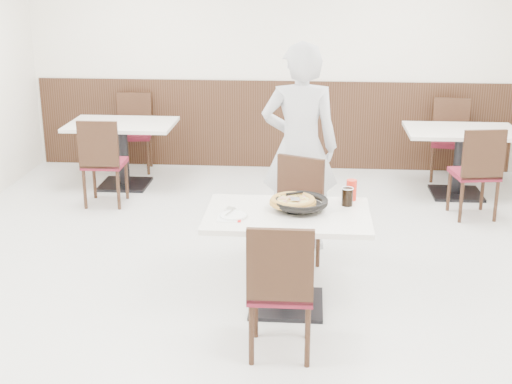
# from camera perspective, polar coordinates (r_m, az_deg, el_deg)

# --- Properties ---
(floor) EXTENTS (7.00, 7.00, 0.00)m
(floor) POSITION_cam_1_polar(r_m,az_deg,el_deg) (5.85, -0.74, -7.31)
(floor) COLOR beige
(floor) RESTS_ON ground
(wall_back) EXTENTS (6.00, 0.04, 2.80)m
(wall_back) POSITION_cam_1_polar(r_m,az_deg,el_deg) (8.85, 1.31, 10.83)
(wall_back) COLOR silver
(wall_back) RESTS_ON floor
(wall_front) EXTENTS (6.00, 0.04, 2.80)m
(wall_front) POSITION_cam_1_polar(r_m,az_deg,el_deg) (2.14, -9.63, -13.16)
(wall_front) COLOR silver
(wall_front) RESTS_ON floor
(wainscot_back) EXTENTS (5.90, 0.03, 1.10)m
(wainscot_back) POSITION_cam_1_polar(r_m,az_deg,el_deg) (8.97, 1.27, 5.42)
(wainscot_back) COLOR black
(wainscot_back) RESTS_ON floor
(main_table) EXTENTS (1.28, 0.92, 0.75)m
(main_table) POSITION_cam_1_polar(r_m,az_deg,el_deg) (5.34, 2.50, -5.47)
(main_table) COLOR silver
(main_table) RESTS_ON floor
(chair_near) EXTENTS (0.42, 0.42, 0.95)m
(chair_near) POSITION_cam_1_polar(r_m,az_deg,el_deg) (4.69, 2.01, -7.58)
(chair_near) COLOR black
(chair_near) RESTS_ON floor
(chair_far) EXTENTS (0.55, 0.55, 0.95)m
(chair_far) POSITION_cam_1_polar(r_m,az_deg,el_deg) (5.92, 2.76, -2.04)
(chair_far) COLOR black
(chair_far) RESTS_ON floor
(trivet) EXTENTS (0.14, 0.14, 0.04)m
(trivet) POSITION_cam_1_polar(r_m,az_deg,el_deg) (5.21, 3.15, -1.42)
(trivet) COLOR black
(trivet) RESTS_ON main_table
(pizza_pan) EXTENTS (0.36, 0.36, 0.01)m
(pizza_pan) POSITION_cam_1_polar(r_m,az_deg,el_deg) (5.24, 3.55, -1.05)
(pizza_pan) COLOR black
(pizza_pan) RESTS_ON trivet
(pizza) EXTENTS (0.38, 0.38, 0.02)m
(pizza) POSITION_cam_1_polar(r_m,az_deg,el_deg) (5.24, 2.96, -0.83)
(pizza) COLOR gold
(pizza) RESTS_ON pizza_pan
(pizza_server) EXTENTS (0.07, 0.09, 0.00)m
(pizza_server) POSITION_cam_1_polar(r_m,az_deg,el_deg) (5.21, 3.15, -0.56)
(pizza_server) COLOR silver
(pizza_server) RESTS_ON pizza
(napkin) EXTENTS (0.18, 0.18, 0.00)m
(napkin) POSITION_cam_1_polar(r_m,az_deg,el_deg) (5.09, -2.14, -2.08)
(napkin) COLOR silver
(napkin) RESTS_ON main_table
(side_plate) EXTENTS (0.21, 0.21, 0.01)m
(side_plate) POSITION_cam_1_polar(r_m,az_deg,el_deg) (5.12, -1.82, -1.89)
(side_plate) COLOR white
(side_plate) RESTS_ON napkin
(fork) EXTENTS (0.07, 0.17, 0.00)m
(fork) POSITION_cam_1_polar(r_m,az_deg,el_deg) (5.17, -2.03, -1.59)
(fork) COLOR silver
(fork) RESTS_ON side_plate
(cola_glass) EXTENTS (0.09, 0.09, 0.13)m
(cola_glass) POSITION_cam_1_polar(r_m,az_deg,el_deg) (5.38, 7.31, -0.41)
(cola_glass) COLOR black
(cola_glass) RESTS_ON main_table
(red_cup) EXTENTS (0.09, 0.09, 0.16)m
(red_cup) POSITION_cam_1_polar(r_m,az_deg,el_deg) (5.50, 7.64, 0.17)
(red_cup) COLOR red
(red_cup) RESTS_ON main_table
(diner_person) EXTENTS (0.69, 0.47, 1.86)m
(diner_person) POSITION_cam_1_polar(r_m,az_deg,el_deg) (6.31, 3.53, 3.57)
(diner_person) COLOR silver
(diner_person) RESTS_ON floor
(bg_table_left) EXTENTS (1.26, 0.90, 0.75)m
(bg_table_left) POSITION_cam_1_polar(r_m,az_deg,el_deg) (8.37, -10.57, 2.97)
(bg_table_left) COLOR silver
(bg_table_left) RESTS_ON floor
(bg_chair_left_near) EXTENTS (0.42, 0.42, 0.95)m
(bg_chair_left_near) POSITION_cam_1_polar(r_m,az_deg,el_deg) (7.75, -12.03, 2.43)
(bg_chair_left_near) COLOR black
(bg_chair_left_near) RESTS_ON floor
(bg_chair_left_far) EXTENTS (0.47, 0.47, 0.95)m
(bg_chair_left_far) POSITION_cam_1_polar(r_m,az_deg,el_deg) (8.95, -9.76, 4.63)
(bg_chair_left_far) COLOR black
(bg_chair_left_far) RESTS_ON floor
(bg_table_right) EXTENTS (1.30, 0.95, 0.75)m
(bg_table_right) POSITION_cam_1_polar(r_m,az_deg,el_deg) (8.21, 15.92, 2.28)
(bg_table_right) COLOR silver
(bg_table_right) RESTS_ON floor
(bg_chair_right_near) EXTENTS (0.48, 0.48, 0.95)m
(bg_chair_right_near) POSITION_cam_1_polar(r_m,az_deg,el_deg) (7.53, 17.07, 1.57)
(bg_chair_right_near) COLOR black
(bg_chair_right_near) RESTS_ON floor
(bg_chair_right_far) EXTENTS (0.48, 0.48, 0.95)m
(bg_chair_right_far) POSITION_cam_1_polar(r_m,az_deg,el_deg) (8.77, 15.23, 3.98)
(bg_chair_right_far) COLOR black
(bg_chair_right_far) RESTS_ON floor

